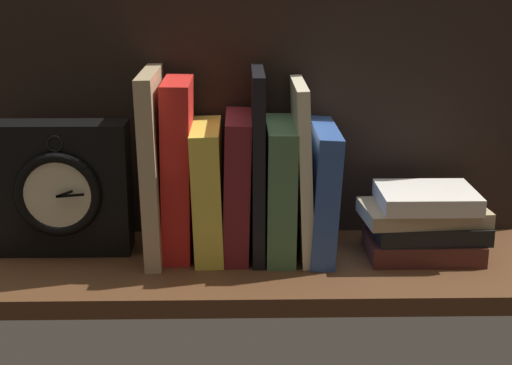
# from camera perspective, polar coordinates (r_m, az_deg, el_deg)

# --- Properties ---
(ground_plane) EXTENTS (0.84, 0.26, 0.03)m
(ground_plane) POSITION_cam_1_polar(r_m,az_deg,el_deg) (1.10, -0.79, -6.27)
(ground_plane) COLOR #4C2D19
(back_panel) EXTENTS (0.84, 0.01, 0.36)m
(back_panel) POSITION_cam_1_polar(r_m,az_deg,el_deg) (1.16, -0.87, 4.98)
(back_panel) COLOR black
(back_panel) RESTS_ON ground_plane
(book_tan_shortstories) EXTENTS (0.03, 0.17, 0.26)m
(book_tan_shortstories) POSITION_cam_1_polar(r_m,az_deg,el_deg) (1.09, -7.44, 1.33)
(book_tan_shortstories) COLOR tan
(book_tan_shortstories) RESTS_ON ground_plane
(book_red_requiem) EXTENTS (0.04, 0.12, 0.25)m
(book_red_requiem) POSITION_cam_1_polar(r_m,az_deg,el_deg) (1.09, -5.70, 1.04)
(book_red_requiem) COLOR red
(book_red_requiem) RESTS_ON ground_plane
(book_yellow_seinlanguage) EXTENTS (0.04, 0.15, 0.18)m
(book_yellow_seinlanguage) POSITION_cam_1_polar(r_m,az_deg,el_deg) (1.10, -3.49, -0.54)
(book_yellow_seinlanguage) COLOR gold
(book_yellow_seinlanguage) RESTS_ON ground_plane
(book_maroon_dawkins) EXTENTS (0.04, 0.14, 0.20)m
(book_maroon_dawkins) POSITION_cam_1_polar(r_m,az_deg,el_deg) (1.09, -1.39, -0.18)
(book_maroon_dawkins) COLOR maroon
(book_maroon_dawkins) RESTS_ON ground_plane
(book_black_skeptic) EXTENTS (0.02, 0.15, 0.26)m
(book_black_skeptic) POSITION_cam_1_polar(r_m,az_deg,el_deg) (1.09, 0.13, 1.41)
(book_black_skeptic) COLOR black
(book_black_skeptic) RESTS_ON ground_plane
(book_green_romantic) EXTENTS (0.04, 0.16, 0.19)m
(book_green_romantic) POSITION_cam_1_polar(r_m,az_deg,el_deg) (1.10, 1.75, -0.44)
(book_green_romantic) COLOR #476B44
(book_green_romantic) RESTS_ON ground_plane
(book_cream_twain) EXTENTS (0.03, 0.15, 0.24)m
(book_cream_twain) POSITION_cam_1_polar(r_m,az_deg,el_deg) (1.09, 3.37, 1.00)
(book_cream_twain) COLOR beige
(book_cream_twain) RESTS_ON ground_plane
(book_blue_modern) EXTENTS (0.04, 0.17, 0.18)m
(book_blue_modern) POSITION_cam_1_polar(r_m,az_deg,el_deg) (1.10, 4.78, -0.55)
(book_blue_modern) COLOR #2D4C8E
(book_blue_modern) RESTS_ON ground_plane
(framed_clock) EXTENTS (0.19, 0.07, 0.19)m
(framed_clock) POSITION_cam_1_polar(r_m,az_deg,el_deg) (1.13, -13.94, -0.43)
(framed_clock) COLOR black
(framed_clock) RESTS_ON ground_plane
(book_stack_side) EXTENTS (0.18, 0.12, 0.10)m
(book_stack_side) POSITION_cam_1_polar(r_m,az_deg,el_deg) (1.12, 12.21, -2.90)
(book_stack_side) COLOR #471E19
(book_stack_side) RESTS_ON ground_plane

